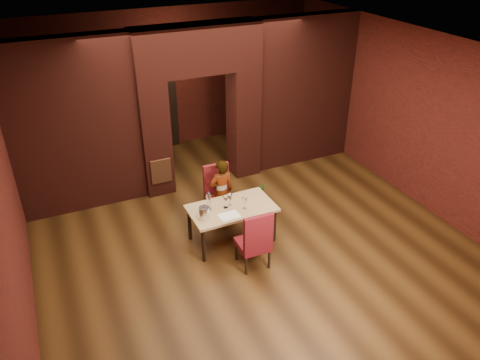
% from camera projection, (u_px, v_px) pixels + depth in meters
% --- Properties ---
extents(floor, '(8.00, 8.00, 0.00)m').
position_uv_depth(floor, '(242.00, 229.00, 8.36)').
color(floor, '#472C11').
rests_on(floor, ground).
extents(ceiling, '(7.00, 8.00, 0.04)m').
position_uv_depth(ceiling, '(242.00, 49.00, 6.78)').
color(ceiling, silver).
rests_on(ceiling, ground).
extents(wall_back, '(7.00, 0.04, 3.20)m').
position_uv_depth(wall_back, '(169.00, 80.00, 10.74)').
color(wall_back, maroon).
rests_on(wall_back, ground).
extents(wall_front, '(7.00, 0.04, 3.20)m').
position_uv_depth(wall_front, '(420.00, 316.00, 4.41)').
color(wall_front, maroon).
rests_on(wall_front, ground).
extents(wall_left, '(0.04, 8.00, 3.20)m').
position_uv_depth(wall_left, '(7.00, 195.00, 6.31)').
color(wall_left, maroon).
rests_on(wall_left, ground).
extents(wall_right, '(0.04, 8.00, 3.20)m').
position_uv_depth(wall_right, '(410.00, 115.00, 8.84)').
color(wall_right, maroon).
rests_on(wall_right, ground).
extents(pillar_left, '(0.55, 0.55, 2.30)m').
position_uv_depth(pillar_left, '(154.00, 137.00, 9.03)').
color(pillar_left, maroon).
rests_on(pillar_left, ground).
extents(pillar_right, '(0.55, 0.55, 2.30)m').
position_uv_depth(pillar_right, '(243.00, 122.00, 9.72)').
color(pillar_right, maroon).
rests_on(pillar_right, ground).
extents(lintel, '(2.45, 0.55, 0.90)m').
position_uv_depth(lintel, '(197.00, 49.00, 8.59)').
color(lintel, maroon).
rests_on(lintel, ground).
extents(wing_wall_left, '(2.28, 0.35, 3.20)m').
position_uv_depth(wing_wall_left, '(74.00, 128.00, 8.30)').
color(wing_wall_left, maroon).
rests_on(wing_wall_left, ground).
extents(wing_wall_right, '(2.28, 0.35, 3.20)m').
position_uv_depth(wing_wall_right, '(303.00, 92.00, 10.01)').
color(wing_wall_right, maroon).
rests_on(wing_wall_right, ground).
extents(vent_panel, '(0.40, 0.03, 0.50)m').
position_uv_depth(vent_panel, '(161.00, 171.00, 9.10)').
color(vent_panel, '#AC5D31').
rests_on(vent_panel, ground).
extents(rear_door, '(0.90, 0.08, 2.10)m').
position_uv_depth(rear_door, '(155.00, 106.00, 10.82)').
color(rear_door, black).
rests_on(rear_door, ground).
extents(rear_door_frame, '(1.02, 0.04, 2.22)m').
position_uv_depth(rear_door_frame, '(156.00, 106.00, 10.79)').
color(rear_door_frame, black).
rests_on(rear_door_frame, ground).
extents(dining_table, '(1.43, 0.81, 0.67)m').
position_uv_depth(dining_table, '(232.00, 224.00, 7.93)').
color(dining_table, tan).
rests_on(dining_table, ground).
extents(chair_far, '(0.49, 0.49, 1.04)m').
position_uv_depth(chair_far, '(220.00, 195.00, 8.39)').
color(chair_far, maroon).
rests_on(chair_far, ground).
extents(chair_near, '(0.48, 0.48, 1.04)m').
position_uv_depth(chair_near, '(253.00, 237.00, 7.28)').
color(chair_near, maroon).
rests_on(chair_near, ground).
extents(person_seated, '(0.47, 0.32, 1.25)m').
position_uv_depth(person_seated, '(221.00, 192.00, 8.27)').
color(person_seated, silver).
rests_on(person_seated, ground).
extents(wine_glass_a, '(0.09, 0.09, 0.22)m').
position_uv_depth(wine_glass_a, '(226.00, 202.00, 7.70)').
color(wine_glass_a, white).
rests_on(wine_glass_a, dining_table).
extents(wine_glass_b, '(0.09, 0.09, 0.21)m').
position_uv_depth(wine_glass_b, '(230.00, 200.00, 7.76)').
color(wine_glass_b, white).
rests_on(wine_glass_b, dining_table).
extents(wine_glass_c, '(0.08, 0.08, 0.21)m').
position_uv_depth(wine_glass_c, '(245.00, 203.00, 7.67)').
color(wine_glass_c, white).
rests_on(wine_glass_c, dining_table).
extents(tasting_sheet, '(0.34, 0.26, 0.00)m').
position_uv_depth(tasting_sheet, '(229.00, 216.00, 7.54)').
color(tasting_sheet, white).
rests_on(tasting_sheet, dining_table).
extents(wine_bucket, '(0.17, 0.17, 0.21)m').
position_uv_depth(wine_bucket, '(204.00, 213.00, 7.42)').
color(wine_bucket, silver).
rests_on(wine_bucket, dining_table).
extents(water_bottle, '(0.08, 0.08, 0.33)m').
position_uv_depth(water_bottle, '(209.00, 201.00, 7.62)').
color(water_bottle, silver).
rests_on(water_bottle, dining_table).
extents(potted_plant, '(0.48, 0.46, 0.40)m').
position_uv_depth(potted_plant, '(256.00, 194.00, 9.01)').
color(potted_plant, '#265D1F').
rests_on(potted_plant, ground).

